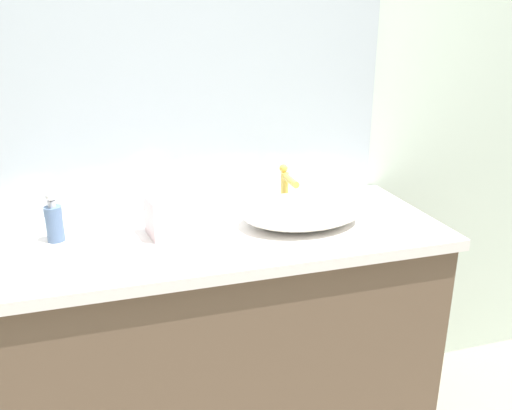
% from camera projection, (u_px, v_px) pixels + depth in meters
% --- Properties ---
extents(bathroom_wall_rear, '(6.00, 0.06, 2.60)m').
position_uv_depth(bathroom_wall_rear, '(165.00, 84.00, 1.75)').
color(bathroom_wall_rear, silver).
rests_on(bathroom_wall_rear, ground).
extents(vanity_counter, '(1.48, 0.57, 0.89)m').
position_uv_depth(vanity_counter, '(211.00, 353.00, 1.76)').
color(vanity_counter, brown).
rests_on(vanity_counter, ground).
extents(wall_mirror_panel, '(1.40, 0.01, 1.28)m').
position_uv_depth(wall_mirror_panel, '(182.00, 12.00, 1.65)').
color(wall_mirror_panel, '#B2BCC6').
rests_on(wall_mirror_panel, vanity_counter).
extents(sink_basin, '(0.39, 0.28, 0.09)m').
position_uv_depth(sink_basin, '(302.00, 211.00, 1.66)').
color(sink_basin, silver).
rests_on(sink_basin, vanity_counter).
extents(faucet, '(0.03, 0.14, 0.15)m').
position_uv_depth(faucet, '(286.00, 184.00, 1.78)').
color(faucet, gold).
rests_on(faucet, vanity_counter).
extents(soap_dispenser, '(0.05, 0.05, 0.15)m').
position_uv_depth(soap_dispenser, '(54.00, 221.00, 1.53)').
color(soap_dispenser, slate).
rests_on(soap_dispenser, vanity_counter).
extents(tissue_box, '(0.13, 0.13, 0.16)m').
position_uv_depth(tissue_box, '(167.00, 213.00, 1.57)').
color(tissue_box, silver).
rests_on(tissue_box, vanity_counter).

